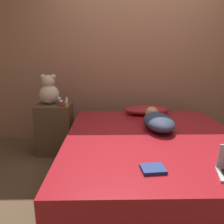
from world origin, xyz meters
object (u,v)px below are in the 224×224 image
(bottle_amber, at_px, (67,104))
(bottle_blue, at_px, (59,101))
(person_lying, at_px, (158,121))
(bottle_red, at_px, (61,103))
(bottle_clear, at_px, (67,102))
(book, at_px, (153,169))
(teddy_bear, at_px, (49,91))
(pillow, at_px, (147,110))

(bottle_amber, bearing_deg, bottle_blue, 142.79)
(person_lying, relative_size, bottle_red, 9.41)
(bottle_clear, bearing_deg, person_lying, -21.22)
(bottle_blue, distance_m, book, 1.70)
(bottle_red, bearing_deg, bottle_amber, -17.42)
(bottle_red, xyz_separation_m, book, (0.91, -1.34, -0.18))
(teddy_bear, relative_size, book, 2.20)
(bottle_blue, xyz_separation_m, bottle_clear, (0.10, -0.03, 0.00))
(pillow, bearing_deg, bottle_blue, -174.05)
(bottle_amber, xyz_separation_m, bottle_red, (-0.07, 0.02, 0.00))
(teddy_bear, relative_size, bottle_amber, 5.19)
(bottle_red, bearing_deg, pillow, 9.03)
(bottle_red, bearing_deg, bottle_clear, 25.89)
(person_lying, distance_m, bottle_red, 1.23)
(teddy_bear, relative_size, bottle_red, 4.98)
(bottle_clear, bearing_deg, teddy_bear, 151.68)
(pillow, distance_m, person_lying, 0.57)
(bottle_blue, bearing_deg, person_lying, -20.67)
(bottle_amber, bearing_deg, teddy_bear, 143.56)
(bottle_clear, relative_size, book, 0.61)
(pillow, relative_size, bottle_blue, 5.73)
(book, bearing_deg, person_lying, 75.58)
(teddy_bear, xyz_separation_m, bottle_blue, (0.15, -0.11, -0.12))
(person_lying, relative_size, bottle_clear, 6.83)
(bottle_amber, height_order, book, bottle_amber)
(bottle_amber, distance_m, book, 1.57)
(teddy_bear, bearing_deg, book, -53.86)
(person_lying, height_order, bottle_blue, bottle_blue)
(pillow, xyz_separation_m, bottle_red, (-1.13, -0.18, 0.14))
(bottle_amber, distance_m, bottle_red, 0.07)
(pillow, xyz_separation_m, book, (-0.22, -1.52, -0.05))
(teddy_bear, distance_m, bottle_blue, 0.22)
(person_lying, relative_size, bottle_amber, 9.81)
(teddy_bear, height_order, bottle_amber, teddy_bear)
(bottle_red, bearing_deg, bottle_blue, 121.03)
(bottle_clear, distance_m, book, 1.62)
(teddy_bear, xyz_separation_m, bottle_clear, (0.25, -0.14, -0.12))
(book, bearing_deg, bottle_red, 124.29)
(bottle_amber, bearing_deg, book, -57.40)
(bottle_clear, bearing_deg, bottle_red, -154.11)
(person_lying, xyz_separation_m, bottle_red, (-1.16, 0.39, 0.11))
(book, bearing_deg, teddy_bear, 126.14)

